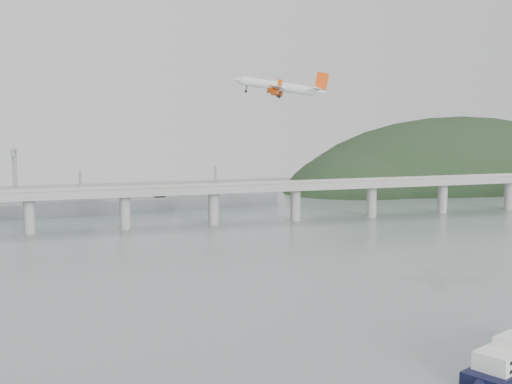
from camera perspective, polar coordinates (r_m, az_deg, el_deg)
name	(u,v)px	position (r m, az deg, el deg)	size (l,w,h in m)	color
ground	(313,338)	(201.00, 4.81, -12.05)	(900.00, 900.00, 0.00)	slate
bridge	(177,195)	(385.52, -6.63, -0.28)	(800.00, 22.00, 23.90)	gray
headland	(472,208)	(626.67, 17.58, -1.24)	(365.00, 155.00, 156.00)	black
airliner	(280,87)	(271.91, 2.02, 8.75)	(35.48, 33.48, 10.35)	silver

